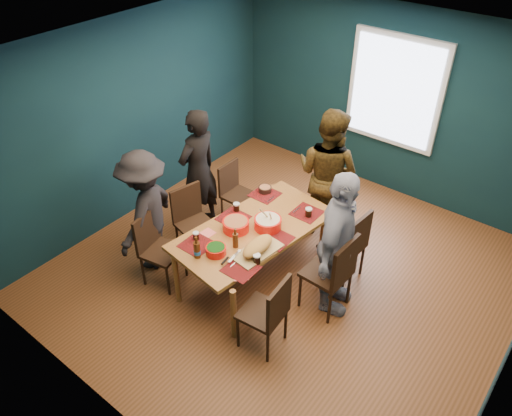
# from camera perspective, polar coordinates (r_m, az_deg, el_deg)

# --- Properties ---
(room) EXTENTS (5.01, 5.01, 2.71)m
(room) POSITION_cam_1_polar(r_m,az_deg,el_deg) (5.57, 5.60, 4.44)
(room) COLOR brown
(room) RESTS_ON ground
(dining_table) EXTENTS (1.20, 2.01, 0.72)m
(dining_table) POSITION_cam_1_polar(r_m,az_deg,el_deg) (5.77, -0.23, -2.86)
(dining_table) COLOR #A77632
(dining_table) RESTS_ON floor
(chair_left_far) EXTENTS (0.39, 0.39, 0.86)m
(chair_left_far) POSITION_cam_1_polar(r_m,az_deg,el_deg) (6.79, -2.54, 2.27)
(chair_left_far) COLOR black
(chair_left_far) RESTS_ON floor
(chair_left_mid) EXTENTS (0.50, 0.50, 0.93)m
(chair_left_mid) POSITION_cam_1_polar(r_m,az_deg,el_deg) (6.25, -7.40, -0.94)
(chair_left_mid) COLOR black
(chair_left_mid) RESTS_ON floor
(chair_left_near) EXTENTS (0.49, 0.49, 0.93)m
(chair_left_near) POSITION_cam_1_polar(r_m,az_deg,el_deg) (5.91, -11.44, -4.00)
(chair_left_near) COLOR black
(chair_left_near) RESTS_ON floor
(chair_right_far) EXTENTS (0.47, 0.47, 0.97)m
(chair_right_far) POSITION_cam_1_polar(r_m,az_deg,el_deg) (5.87, 10.66, -3.88)
(chair_right_far) COLOR black
(chair_right_far) RESTS_ON floor
(chair_right_mid) EXTENTS (0.48, 0.48, 1.02)m
(chair_right_mid) POSITION_cam_1_polar(r_m,az_deg,el_deg) (5.45, 8.98, -7.01)
(chair_right_mid) COLOR black
(chair_right_mid) RESTS_ON floor
(chair_right_near) EXTENTS (0.46, 0.46, 0.93)m
(chair_right_near) POSITION_cam_1_polar(r_m,az_deg,el_deg) (5.06, 1.59, -11.58)
(chair_right_near) COLOR black
(chair_right_near) RESTS_ON floor
(person_far_left) EXTENTS (0.42, 0.63, 1.72)m
(person_far_left) POSITION_cam_1_polar(r_m,az_deg,el_deg) (6.52, -6.62, 4.23)
(person_far_left) COLOR black
(person_far_left) RESTS_ON floor
(person_back) EXTENTS (0.86, 0.67, 1.77)m
(person_back) POSITION_cam_1_polar(r_m,az_deg,el_deg) (6.45, 8.17, 3.96)
(person_back) COLOR black
(person_back) RESTS_ON floor
(person_right) EXTENTS (0.68, 1.11, 1.76)m
(person_right) POSITION_cam_1_polar(r_m,az_deg,el_deg) (5.32, 9.26, -4.20)
(person_right) COLOR white
(person_right) RESTS_ON floor
(person_near_left) EXTENTS (0.88, 1.15, 1.57)m
(person_near_left) POSITION_cam_1_polar(r_m,az_deg,el_deg) (6.01, -12.47, -0.39)
(person_near_left) COLOR black
(person_near_left) RESTS_ON floor
(bowl_salad) EXTENTS (0.30, 0.30, 0.13)m
(bowl_salad) POSITION_cam_1_polar(r_m,az_deg,el_deg) (5.67, -2.32, -1.94)
(bowl_salad) COLOR red
(bowl_salad) RESTS_ON dining_table
(bowl_dumpling) EXTENTS (0.31, 0.31, 0.29)m
(bowl_dumpling) POSITION_cam_1_polar(r_m,az_deg,el_deg) (5.69, 1.36, -1.70)
(bowl_dumpling) COLOR red
(bowl_dumpling) RESTS_ON dining_table
(bowl_herbs) EXTENTS (0.22, 0.22, 0.10)m
(bowl_herbs) POSITION_cam_1_polar(r_m,az_deg,el_deg) (5.37, -4.61, -4.79)
(bowl_herbs) COLOR red
(bowl_herbs) RESTS_ON dining_table
(cutting_board) EXTENTS (0.36, 0.71, 0.15)m
(cutting_board) POSITION_cam_1_polar(r_m,az_deg,el_deg) (5.36, 0.16, -4.53)
(cutting_board) COLOR tan
(cutting_board) RESTS_ON dining_table
(small_bowl) EXTENTS (0.17, 0.17, 0.07)m
(small_bowl) POSITION_cam_1_polar(r_m,az_deg,el_deg) (6.31, 1.03, 2.18)
(small_bowl) COLOR black
(small_bowl) RESTS_ON dining_table
(beer_bottle_a) EXTENTS (0.07, 0.07, 0.27)m
(beer_bottle_a) POSITION_cam_1_polar(r_m,az_deg,el_deg) (5.32, -6.76, -4.78)
(beer_bottle_a) COLOR #44200C
(beer_bottle_a) RESTS_ON dining_table
(beer_bottle_b) EXTENTS (0.06, 0.06, 0.25)m
(beer_bottle_b) POSITION_cam_1_polar(r_m,az_deg,el_deg) (5.42, -2.37, -3.66)
(beer_bottle_b) COLOR #44200C
(beer_bottle_b) RESTS_ON dining_table
(cola_glass_a) EXTENTS (0.07, 0.07, 0.10)m
(cola_glass_a) POSITION_cam_1_polar(r_m,az_deg,el_deg) (5.58, -6.87, -3.15)
(cola_glass_a) COLOR black
(cola_glass_a) RESTS_ON dining_table
(cola_glass_b) EXTENTS (0.08, 0.08, 0.11)m
(cola_glass_b) POSITION_cam_1_polar(r_m,az_deg,el_deg) (5.24, 0.09, -5.81)
(cola_glass_b) COLOR black
(cola_glass_b) RESTS_ON dining_table
(cola_glass_c) EXTENTS (0.08, 0.08, 0.11)m
(cola_glass_c) POSITION_cam_1_polar(r_m,az_deg,el_deg) (5.90, 6.03, -0.46)
(cola_glass_c) COLOR black
(cola_glass_c) RESTS_ON dining_table
(cola_glass_d) EXTENTS (0.08, 0.08, 0.11)m
(cola_glass_d) POSITION_cam_1_polar(r_m,az_deg,el_deg) (5.96, -2.25, 0.14)
(cola_glass_d) COLOR black
(cola_glass_d) RESTS_ON dining_table
(napkin_a) EXTENTS (0.18, 0.18, 0.00)m
(napkin_a) POSITION_cam_1_polar(r_m,az_deg,el_deg) (5.57, 2.77, -3.61)
(napkin_a) COLOR #E56660
(napkin_a) RESTS_ON dining_table
(napkin_b) EXTENTS (0.16, 0.16, 0.00)m
(napkin_b) POSITION_cam_1_polar(r_m,az_deg,el_deg) (5.68, -5.54, -2.87)
(napkin_b) COLOR #E56660
(napkin_b) RESTS_ON dining_table
(napkin_c) EXTENTS (0.22, 0.22, 0.00)m
(napkin_c) POSITION_cam_1_polar(r_m,az_deg,el_deg) (5.14, -1.74, -7.72)
(napkin_c) COLOR #E56660
(napkin_c) RESTS_ON dining_table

